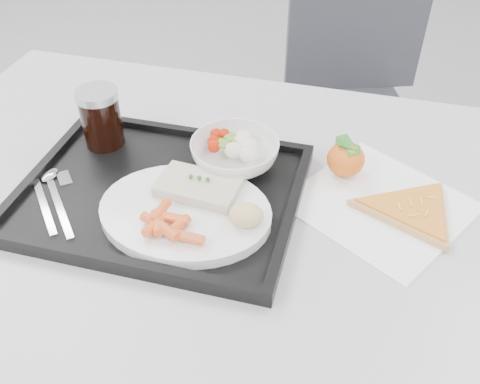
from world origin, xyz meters
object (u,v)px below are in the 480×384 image
(chair, at_px, (347,84))
(salad_bowl, at_px, (235,153))
(cola_glass, at_px, (101,117))
(pizza_slice, at_px, (412,210))
(tangerine, at_px, (346,159))
(table, at_px, (220,222))
(dinner_plate, at_px, (185,212))
(tray, at_px, (161,193))

(chair, bearing_deg, salad_bowl, -100.67)
(cola_glass, relative_size, pizza_slice, 0.50)
(salad_bowl, height_order, cola_glass, cola_glass)
(salad_bowl, height_order, tangerine, tangerine)
(tangerine, bearing_deg, pizza_slice, -32.73)
(table, distance_m, dinner_plate, 0.13)
(dinner_plate, xyz_separation_m, pizza_slice, (0.34, 0.11, -0.01))
(table, height_order, tray, tray)
(table, distance_m, pizza_slice, 0.32)
(cola_glass, bearing_deg, table, -15.90)
(tray, height_order, tangerine, tangerine)
(tray, relative_size, tangerine, 5.73)
(cola_glass, bearing_deg, pizza_slice, -4.13)
(salad_bowl, relative_size, cola_glass, 1.41)
(tray, height_order, cola_glass, cola_glass)
(table, bearing_deg, dinner_plate, -109.22)
(chair, relative_size, cola_glass, 8.61)
(chair, relative_size, pizza_slice, 4.31)
(table, distance_m, tangerine, 0.24)
(dinner_plate, distance_m, salad_bowl, 0.15)
(salad_bowl, height_order, pizza_slice, salad_bowl)
(tray, relative_size, pizza_slice, 2.09)
(dinner_plate, relative_size, salad_bowl, 1.78)
(tangerine, bearing_deg, salad_bowl, -168.68)
(dinner_plate, height_order, salad_bowl, salad_bowl)
(chair, height_order, dinner_plate, chair)
(tangerine, bearing_deg, cola_glass, -175.37)
(dinner_plate, bearing_deg, tray, 141.00)
(table, bearing_deg, cola_glass, 164.10)
(pizza_slice, bearing_deg, tray, -171.14)
(dinner_plate, bearing_deg, salad_bowl, 75.36)
(dinner_plate, height_order, cola_glass, cola_glass)
(tray, distance_m, tangerine, 0.32)
(table, height_order, dinner_plate, dinner_plate)
(chair, bearing_deg, tray, -105.73)
(table, xyz_separation_m, salad_bowl, (0.01, 0.07, 0.11))
(salad_bowl, bearing_deg, table, -98.54)
(tangerine, xyz_separation_m, pizza_slice, (0.12, -0.07, -0.02))
(cola_glass, bearing_deg, chair, 62.66)
(table, xyz_separation_m, tray, (-0.09, -0.03, 0.08))
(dinner_plate, distance_m, pizza_slice, 0.36)
(cola_glass, distance_m, tangerine, 0.44)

